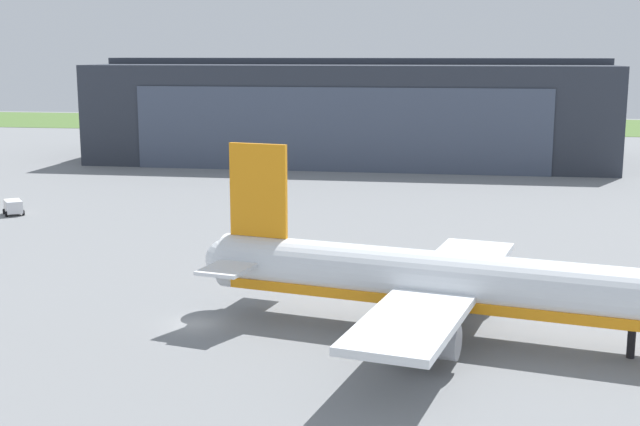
# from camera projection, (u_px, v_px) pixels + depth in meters

# --- Properties ---
(ground_plane) EXTENTS (440.00, 440.00, 0.00)m
(ground_plane) POSITION_uv_depth(u_px,v_px,m) (196.00, 324.00, 65.63)
(ground_plane) COLOR slate
(grass_field_strip) EXTENTS (440.00, 56.00, 0.08)m
(grass_field_strip) POSITION_uv_depth(u_px,v_px,m) (392.00, 124.00, 247.03)
(grass_field_strip) COLOR #4C6C32
(grass_field_strip) RESTS_ON ground_plane
(maintenance_hangar) EXTENTS (96.37, 38.54, 19.67)m
(maintenance_hangar) POSITION_uv_depth(u_px,v_px,m) (352.00, 111.00, 165.82)
(maintenance_hangar) COLOR #2D333D
(maintenance_hangar) RESTS_ON ground_plane
(airliner_near_left) EXTENTS (40.16, 31.95, 13.77)m
(airliner_near_left) POSITION_uv_depth(u_px,v_px,m) (453.00, 284.00, 62.04)
(airliner_near_left) COLOR silver
(airliner_near_left) RESTS_ON ground_plane
(baggage_tug) EXTENTS (3.60, 3.89, 1.91)m
(baggage_tug) POSITION_uv_depth(u_px,v_px,m) (13.00, 206.00, 109.51)
(baggage_tug) COLOR silver
(baggage_tug) RESTS_ON ground_plane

